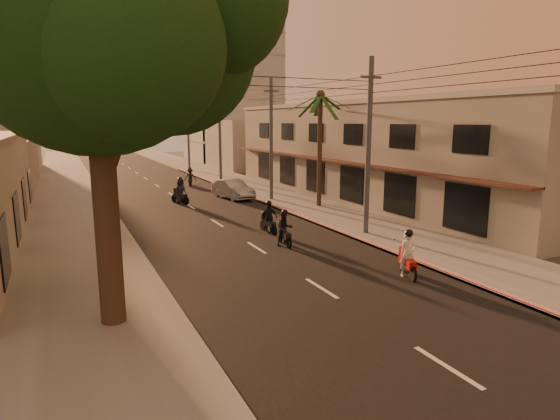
% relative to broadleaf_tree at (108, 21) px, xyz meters
% --- Properties ---
extents(ground, '(160.00, 160.00, 0.00)m').
position_rel_broadleaf_tree_xyz_m(ground, '(6.61, -2.14, -8.48)').
color(ground, '#383023').
rests_on(ground, ground).
extents(road, '(10.00, 140.00, 0.02)m').
position_rel_broadleaf_tree_xyz_m(road, '(6.61, 17.86, -8.47)').
color(road, black).
rests_on(road, ground).
extents(sidewalk_right, '(5.00, 140.00, 0.12)m').
position_rel_broadleaf_tree_xyz_m(sidewalk_right, '(14.11, 17.86, -8.42)').
color(sidewalk_right, slate).
rests_on(sidewalk_right, ground).
extents(sidewalk_left, '(5.00, 140.00, 0.12)m').
position_rel_broadleaf_tree_xyz_m(sidewalk_left, '(-0.89, 17.86, -8.42)').
color(sidewalk_left, slate).
rests_on(sidewalk_left, ground).
extents(curb_stripe, '(0.20, 60.00, 0.20)m').
position_rel_broadleaf_tree_xyz_m(curb_stripe, '(11.71, 12.86, -8.38)').
color(curb_stripe, red).
rests_on(curb_stripe, ground).
extents(shophouse_row, '(8.80, 34.20, 7.30)m').
position_rel_broadleaf_tree_xyz_m(shophouse_row, '(20.57, 15.86, -4.83)').
color(shophouse_row, gray).
rests_on(shophouse_row, ground).
extents(distant_tower, '(12.10, 12.10, 28.00)m').
position_rel_broadleaf_tree_xyz_m(distant_tower, '(22.61, 53.86, 5.52)').
color(distant_tower, '#B7B5B2').
rests_on(distant_tower, ground).
extents(broadleaf_tree, '(9.60, 8.70, 12.10)m').
position_rel_broadleaf_tree_xyz_m(broadleaf_tree, '(0.00, 0.00, 0.00)').
color(broadleaf_tree, black).
rests_on(broadleaf_tree, ground).
extents(palm_tree, '(5.00, 5.00, 8.20)m').
position_rel_broadleaf_tree_xyz_m(palm_tree, '(14.61, 13.86, -1.33)').
color(palm_tree, black).
rests_on(palm_tree, ground).
extents(utility_poles, '(1.20, 48.26, 9.00)m').
position_rel_broadleaf_tree_xyz_m(utility_poles, '(12.81, 17.86, -1.94)').
color(utility_poles, '#38383A').
rests_on(utility_poles, ground).
extents(filler_right, '(8.00, 14.00, 6.00)m').
position_rel_broadleaf_tree_xyz_m(filler_right, '(20.61, 42.86, -5.48)').
color(filler_right, '#ACA89B').
rests_on(filler_right, ground).
extents(filler_left_far, '(8.00, 14.00, 7.00)m').
position_rel_broadleaf_tree_xyz_m(filler_left_far, '(-7.39, 49.86, -4.98)').
color(filler_left_far, '#ACA89B').
rests_on(filler_left_far, ground).
extents(scooter_red, '(1.00, 1.82, 1.86)m').
position_rel_broadleaf_tree_xyz_m(scooter_red, '(10.25, -0.39, -7.65)').
color(scooter_red, black).
rests_on(scooter_red, ground).
extents(scooter_mid_a, '(0.93, 1.80, 1.77)m').
position_rel_broadleaf_tree_xyz_m(scooter_mid_a, '(8.01, 5.71, -7.68)').
color(scooter_mid_a, black).
rests_on(scooter_mid_a, ground).
extents(scooter_mid_b, '(1.03, 1.80, 1.76)m').
position_rel_broadleaf_tree_xyz_m(scooter_mid_b, '(8.37, 8.38, -7.69)').
color(scooter_mid_b, black).
rests_on(scooter_mid_b, ground).
extents(scooter_far_a, '(1.31, 1.87, 1.95)m').
position_rel_broadleaf_tree_xyz_m(scooter_far_a, '(6.28, 19.26, -7.59)').
color(scooter_far_a, black).
rests_on(scooter_far_a, ground).
extents(scooter_far_b, '(1.46, 1.72, 1.76)m').
position_rel_broadleaf_tree_xyz_m(scooter_far_b, '(9.32, 28.14, -7.66)').
color(scooter_far_b, black).
rests_on(scooter_far_b, ground).
extents(parked_car, '(3.00, 4.92, 1.45)m').
position_rel_broadleaf_tree_xyz_m(parked_car, '(10.47, 19.86, -7.75)').
color(parked_car, gray).
rests_on(parked_car, ground).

